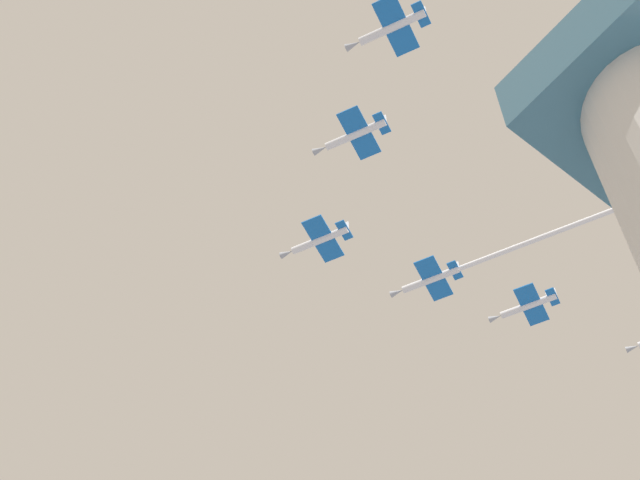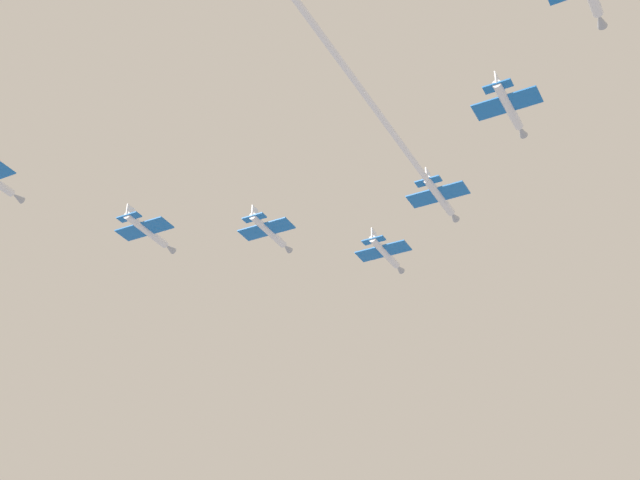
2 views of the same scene
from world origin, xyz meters
TOP-DOWN VIEW (x-y plane):
  - jet_lead at (-1.10, 17.90)m, footprint 11.53×8.99m
  - jet_port_inner at (-18.31, 25.06)m, footprint 11.53×8.99m
  - jet_starboard_inner at (-27.82, -9.88)m, footprint 67.17×33.10m
  - jet_port_outer at (-34.79, 32.56)m, footprint 11.53×8.99m
  - jet_starboard_outer at (-11.33, -17.38)m, footprint 11.53×8.99m

SIDE VIEW (x-z plane):
  - jet_port_outer at x=-34.79m, z-range 127.34..129.79m
  - jet_starboard_inner at x=-27.82m, z-range 127.68..130.14m
  - jet_lead at x=-1.10m, z-range 128.74..131.20m
  - jet_port_inner at x=-18.31m, z-range 129.79..132.25m
  - jet_starboard_outer at x=-11.33m, z-range 130.14..132.60m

